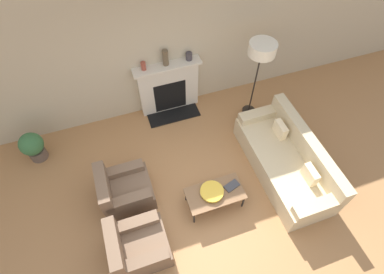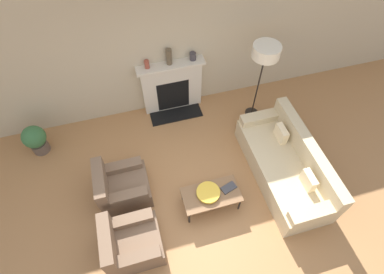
{
  "view_description": "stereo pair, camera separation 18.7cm",
  "coord_description": "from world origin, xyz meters",
  "views": [
    {
      "loc": [
        -0.79,
        -1.75,
        4.97
      ],
      "look_at": [
        0.31,
        1.44,
        0.45
      ],
      "focal_mm": 28.0,
      "sensor_mm": 36.0,
      "label": 1
    },
    {
      "loc": [
        -0.61,
        -1.81,
        4.97
      ],
      "look_at": [
        0.31,
        1.44,
        0.45
      ],
      "focal_mm": 28.0,
      "sensor_mm": 36.0,
      "label": 2
    }
  ],
  "objects": [
    {
      "name": "fireplace",
      "position": [
        0.23,
        2.72,
        0.58
      ],
      "size": [
        1.36,
        0.59,
        1.19
      ],
      "color": "beige",
      "rests_on": "ground_plane"
    },
    {
      "name": "coffee_table",
      "position": [
        0.31,
        0.25,
        0.35
      ],
      "size": [
        0.97,
        0.52,
        0.38
      ],
      "color": "brown",
      "rests_on": "ground_plane"
    },
    {
      "name": "mantel_vase_left",
      "position": [
        -0.21,
        2.73,
        1.27
      ],
      "size": [
        0.1,
        0.1,
        0.16
      ],
      "color": "brown",
      "rests_on": "fireplace"
    },
    {
      "name": "couch",
      "position": [
        1.8,
        0.47,
        0.31
      ],
      "size": [
        0.96,
        2.26,
        0.85
      ],
      "rotation": [
        0.0,
        0.0,
        -1.57
      ],
      "color": "#CCB78E",
      "rests_on": "ground_plane"
    },
    {
      "name": "book",
      "position": [
        0.62,
        0.28,
        0.39
      ],
      "size": [
        0.29,
        0.21,
        0.02
      ],
      "rotation": [
        0.0,
        0.0,
        0.3
      ],
      "color": "#38383D",
      "rests_on": "coffee_table"
    },
    {
      "name": "wall_back",
      "position": [
        0.0,
        2.86,
        1.45
      ],
      "size": [
        18.0,
        0.06,
        2.9
      ],
      "color": "#BCAD8E",
      "rests_on": "ground_plane"
    },
    {
      "name": "ground_plane",
      "position": [
        0.0,
        0.0,
        0.0
      ],
      "size": [
        18.0,
        18.0,
        0.0
      ],
      "primitive_type": "plane",
      "color": "#A87547"
    },
    {
      "name": "mantel_vase_center_right",
      "position": [
        0.69,
        2.73,
        1.27
      ],
      "size": [
        0.13,
        0.13,
        0.15
      ],
      "color": "#3D383D",
      "rests_on": "fireplace"
    },
    {
      "name": "floor_lamp",
      "position": [
        1.84,
        2.04,
        1.57
      ],
      "size": [
        0.51,
        0.51,
        1.76
      ],
      "color": "black",
      "rests_on": "ground_plane"
    },
    {
      "name": "armchair_near",
      "position": [
        -1.14,
        -0.15,
        0.29
      ],
      "size": [
        0.85,
        0.77,
        0.79
      ],
      "rotation": [
        0.0,
        0.0,
        1.57
      ],
      "color": "brown",
      "rests_on": "ground_plane"
    },
    {
      "name": "armchair_far",
      "position": [
        -1.14,
        0.85,
        0.29
      ],
      "size": [
        0.85,
        0.77,
        0.79
      ],
      "rotation": [
        0.0,
        0.0,
        1.57
      ],
      "color": "brown",
      "rests_on": "ground_plane"
    },
    {
      "name": "potted_plant",
      "position": [
        -2.58,
        2.28,
        0.36
      ],
      "size": [
        0.44,
        0.44,
        0.65
      ],
      "color": "brown",
      "rests_on": "ground_plane"
    },
    {
      "name": "bowl",
      "position": [
        0.26,
        0.28,
        0.42
      ],
      "size": [
        0.4,
        0.4,
        0.06
      ],
      "color": "gold",
      "rests_on": "coffee_table"
    },
    {
      "name": "mantel_vase_center_left",
      "position": [
        0.22,
        2.73,
        1.35
      ],
      "size": [
        0.11,
        0.11,
        0.32
      ],
      "color": "brown",
      "rests_on": "fireplace"
    }
  ]
}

